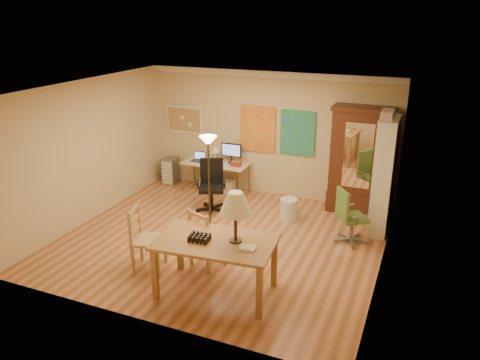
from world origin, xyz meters
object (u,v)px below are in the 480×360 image
at_px(dining_table, 223,230).
at_px(office_chair_black, 212,197).
at_px(armoire, 359,167).
at_px(office_chair_green, 350,228).
at_px(bookshelf, 384,177).
at_px(computer_desk, 218,174).

bearing_deg(dining_table, office_chair_black, 119.06).
distance_m(dining_table, office_chair_black, 3.07).
bearing_deg(armoire, office_chair_green, -84.68).
height_order(office_chair_black, bookshelf, bookshelf).
bearing_deg(computer_desk, office_chair_green, -22.81).
xyz_separation_m(office_chair_black, bookshelf, (3.27, 0.37, 0.78)).
height_order(dining_table, bookshelf, bookshelf).
distance_m(computer_desk, armoire, 3.12).
height_order(dining_table, office_chair_green, dining_table).
xyz_separation_m(office_chair_black, office_chair_green, (2.85, -0.32, -0.02)).
bearing_deg(armoire, bookshelf, -53.47).
xyz_separation_m(dining_table, computer_desk, (-1.80, 3.64, -0.58)).
distance_m(dining_table, armoire, 3.94).
bearing_deg(office_chair_green, armoire, 95.32).
xyz_separation_m(computer_desk, office_chair_black, (0.35, -1.03, -0.13)).
bearing_deg(dining_table, office_chair_green, 58.58).
height_order(computer_desk, armoire, armoire).
distance_m(computer_desk, office_chair_green, 3.48).
bearing_deg(bookshelf, office_chair_green, -121.61).
xyz_separation_m(dining_table, office_chair_black, (-1.45, 2.61, -0.71)).
distance_m(computer_desk, office_chair_black, 1.09).
relative_size(computer_desk, armoire, 0.69).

